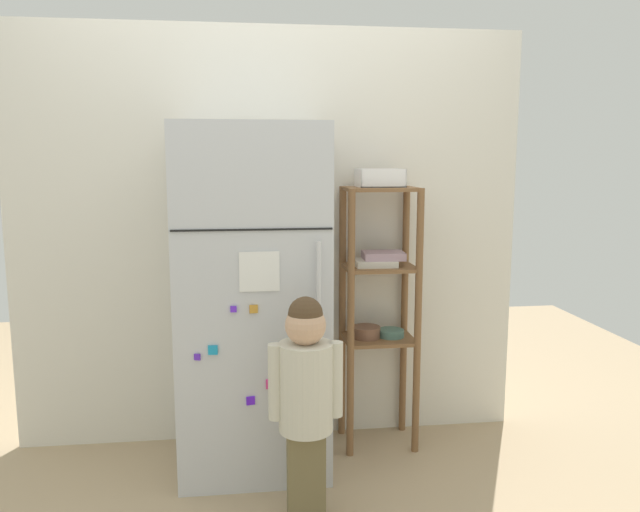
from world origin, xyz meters
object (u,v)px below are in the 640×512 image
object	(u,v)px
refrigerator	(252,300)
child_standing	(306,386)
fruit_bin	(383,180)
pantry_shelf_unit	(379,295)

from	to	relation	value
refrigerator	child_standing	world-z (taller)	refrigerator
child_standing	fruit_bin	size ratio (longest dim) A/B	4.18
refrigerator	child_standing	xyz separation A→B (m)	(0.20, -0.51, -0.25)
pantry_shelf_unit	fruit_bin	world-z (taller)	fruit_bin
child_standing	pantry_shelf_unit	xyz separation A→B (m)	(0.44, 0.65, 0.22)
refrigerator	fruit_bin	world-z (taller)	refrigerator
child_standing	fruit_bin	world-z (taller)	fruit_bin
refrigerator	pantry_shelf_unit	xyz separation A→B (m)	(0.64, 0.14, -0.03)
refrigerator	pantry_shelf_unit	world-z (taller)	refrigerator
refrigerator	fruit_bin	size ratio (longest dim) A/B	7.28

